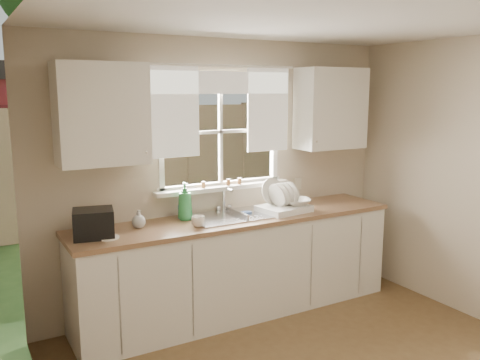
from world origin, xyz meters
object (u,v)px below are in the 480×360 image
soap_bottle_a (185,201)px  black_appliance (93,223)px  cup (198,221)px  dish_rack (283,204)px

soap_bottle_a → black_appliance: 0.85m
soap_bottle_a → cup: soap_bottle_a is taller
dish_rack → soap_bottle_a: (-0.92, 0.18, 0.10)m
dish_rack → soap_bottle_a: soap_bottle_a is taller
soap_bottle_a → black_appliance: (-0.83, -0.15, -0.06)m
dish_rack → cup: size_ratio=4.38×
dish_rack → cup: bearing=-174.8°
soap_bottle_a → black_appliance: soap_bottle_a is taller
dish_rack → soap_bottle_a: 0.94m
cup → black_appliance: (-0.83, 0.12, 0.07)m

